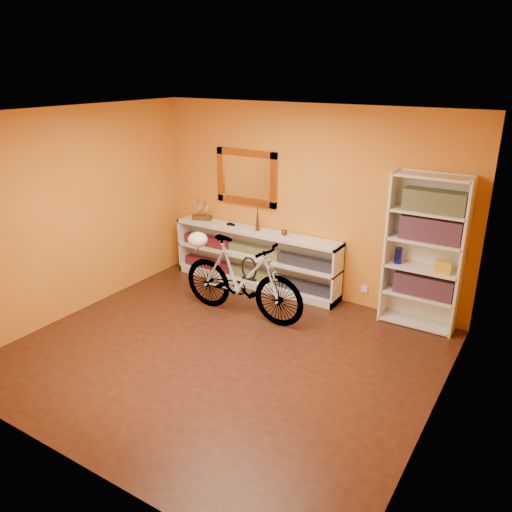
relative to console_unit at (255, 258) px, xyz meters
The scene contains 24 objects.
floor 1.99m from the console_unit, 68.72° to the right, with size 4.50×4.00×0.01m, color #32170E.
ceiling 2.92m from the console_unit, 68.72° to the right, with size 4.50×4.00×0.01m, color silver.
back_wall 1.14m from the console_unit, 15.05° to the left, with size 4.50×0.01×2.60m, color orange.
left_wall 2.54m from the console_unit, 130.46° to the right, with size 0.01×4.00×2.60m, color orange.
right_wall 3.58m from the console_unit, 31.50° to the right, with size 0.01×4.00×2.60m, color orange.
gilt_mirror 1.16m from the console_unit, 148.33° to the left, with size 0.98×0.06×0.78m, color #955A1B.
wall_socket 1.63m from the console_unit, ahead, with size 0.09×0.01×0.09m, color silver.
console_unit is the anchor object (origin of this frame).
cd_row_lower 0.26m from the console_unit, 90.00° to the right, with size 2.50×0.13×0.14m, color black.
cd_row_upper 0.11m from the console_unit, 90.00° to the right, with size 2.50×0.13×0.14m, color navy.
model_ship 1.12m from the console_unit, behind, with size 0.29×0.11×0.35m, color #3E2A11, non-canonical shape.
toy_car 0.60m from the console_unit, behind, with size 0.00×0.00×0.00m, color black.
bronze_ornament 0.61m from the console_unit, ahead, with size 0.06×0.06×0.37m, color #4F2E1B.
decorative_orb 0.66m from the console_unit, ahead, with size 0.09×0.09×0.09m, color #4F2E1B.
bookcase 2.41m from the console_unit, ahead, with size 0.90×0.30×1.90m, color silver, non-canonical shape.
book_row_a 2.40m from the console_unit, ahead, with size 0.70×0.22×0.26m, color maroon.
book_row_b 2.54m from the console_unit, ahead, with size 0.70×0.22×0.28m, color maroon.
book_row_c 2.67m from the console_unit, ahead, with size 0.70×0.22×0.25m, color navy.
travel_mug 2.10m from the console_unit, ahead, with size 0.09×0.09×0.20m, color navy.
red_tin 2.43m from the console_unit, ahead, with size 0.13×0.13×0.17m, color maroon.
yellow_bag 2.63m from the console_unit, ahead, with size 0.18×0.12×0.14m, color gold.
bicycle 1.00m from the console_unit, 67.67° to the right, with size 1.78×0.46×1.04m, color silver.
helmet 1.10m from the console_unit, 107.91° to the right, with size 0.26×0.25×0.20m, color white.
u_lock 1.07m from the console_unit, 62.29° to the right, with size 0.23×0.23×0.02m, color black.
Camera 1 is at (2.93, -4.00, 3.03)m, focal length 35.52 mm.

